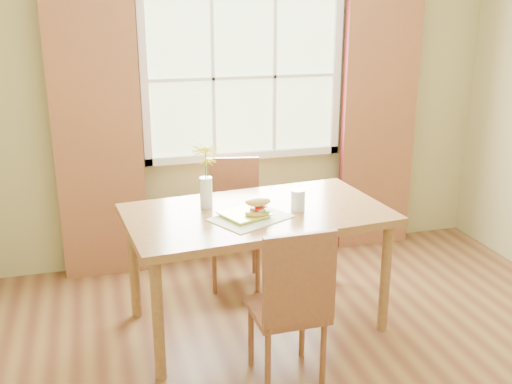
{
  "coord_description": "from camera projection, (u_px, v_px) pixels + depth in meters",
  "views": [
    {
      "loc": [
        -1.18,
        -2.75,
        2.1
      ],
      "look_at": [
        -0.24,
        0.66,
        0.95
      ],
      "focal_mm": 42.0,
      "sensor_mm": 36.0,
      "label": 1
    }
  ],
  "objects": [
    {
      "name": "room",
      "position": [
        335.0,
        152.0,
        3.05
      ],
      "size": [
        4.24,
        3.84,
        2.74
      ],
      "color": "brown",
      "rests_on": "ground"
    },
    {
      "name": "window",
      "position": [
        244.0,
        77.0,
        4.72
      ],
      "size": [
        1.62,
        0.06,
        1.32
      ],
      "color": "beige",
      "rests_on": "room"
    },
    {
      "name": "curtain_left",
      "position": [
        98.0,
        138.0,
        4.46
      ],
      "size": [
        0.65,
        0.08,
        2.2
      ],
      "primitive_type": "cube",
      "color": "maroon",
      "rests_on": "room"
    },
    {
      "name": "curtain_right",
      "position": [
        378.0,
        122.0,
        5.05
      ],
      "size": [
        0.65,
        0.08,
        2.2
      ],
      "primitive_type": "cube",
      "color": "maroon",
      "rests_on": "room"
    },
    {
      "name": "dining_table",
      "position": [
        257.0,
        223.0,
        3.84
      ],
      "size": [
        1.73,
        1.08,
        0.8
      ],
      "rotation": [
        0.0,
        0.0,
        0.1
      ],
      "color": "olive",
      "rests_on": "room"
    },
    {
      "name": "chair_near",
      "position": [
        292.0,
        301.0,
        3.26
      ],
      "size": [
        0.41,
        0.41,
        0.96
      ],
      "rotation": [
        0.0,
        0.0,
        0.02
      ],
      "color": "brown",
      "rests_on": "room"
    },
    {
      "name": "chair_far",
      "position": [
        234.0,
        216.0,
        4.55
      ],
      "size": [
        0.46,
        0.46,
        0.95
      ],
      "rotation": [
        0.0,
        0.0,
        -0.19
      ],
      "color": "brown",
      "rests_on": "room"
    },
    {
      "name": "placemat",
      "position": [
        251.0,
        218.0,
        3.68
      ],
      "size": [
        0.55,
        0.5,
        0.01
      ],
      "primitive_type": "cube",
      "rotation": [
        0.0,
        0.0,
        0.47
      ],
      "color": "beige",
      "rests_on": "dining_table"
    },
    {
      "name": "plate",
      "position": [
        244.0,
        216.0,
        3.69
      ],
      "size": [
        0.33,
        0.33,
        0.01
      ],
      "primitive_type": "cube",
      "rotation": [
        0.0,
        0.0,
        0.39
      ],
      "color": "#B3C431",
      "rests_on": "placemat"
    },
    {
      "name": "croissant_sandwich",
      "position": [
        258.0,
        207.0,
        3.65
      ],
      "size": [
        0.17,
        0.12,
        0.12
      ],
      "rotation": [
        0.0,
        0.0,
        0.04
      ],
      "color": "#F5CB53",
      "rests_on": "plate"
    },
    {
      "name": "water_glass",
      "position": [
        298.0,
        201.0,
        3.8
      ],
      "size": [
        0.09,
        0.09,
        0.14
      ],
      "color": "silver",
      "rests_on": "dining_table"
    },
    {
      "name": "flower_vase",
      "position": [
        206.0,
        171.0,
        3.8
      ],
      "size": [
        0.17,
        0.17,
        0.41
      ],
      "color": "silver",
      "rests_on": "dining_table"
    }
  ]
}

